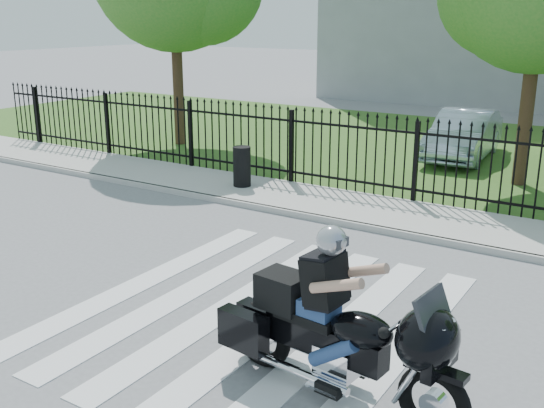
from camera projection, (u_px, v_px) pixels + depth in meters
The scene contains 9 objects.
ground at pixel (255, 313), 8.59m from camera, with size 120.00×120.00×0.00m, color slate.
crosswalk at pixel (255, 313), 8.59m from camera, with size 5.00×5.50×0.01m, color silver, non-canonical shape.
sidewalk at pixel (395, 215), 12.62m from camera, with size 40.00×2.00×0.12m, color #ADAAA3.
curb at pixel (375, 229), 11.81m from camera, with size 40.00×0.12×0.12m, color #ADAAA3.
grass_strip at pixel (487, 155), 18.30m from camera, with size 40.00×12.00×0.02m, color #335C1F.
iron_fence at pixel (415, 164), 13.19m from camera, with size 26.00×0.04×1.80m.
motorcycle_rider at pixel (334, 326), 6.58m from camera, with size 2.88×1.10×1.90m.
parked_car at pixel (464, 135), 17.62m from camera, with size 1.40×4.02×1.32m, color #97AABE.
litter_bin at pixel (242, 166), 14.42m from camera, with size 0.40×0.40×0.91m, color black.
Camera 1 is at (4.38, -6.47, 3.87)m, focal length 42.00 mm.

